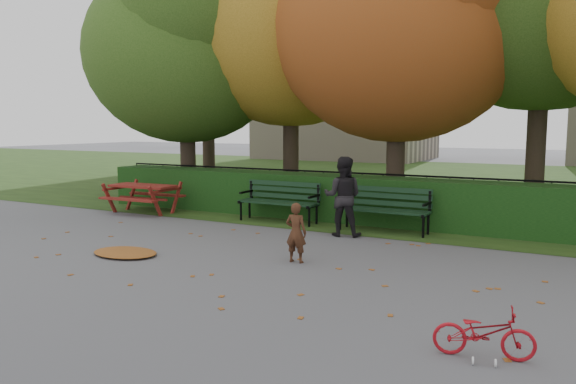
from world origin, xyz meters
The scene contains 17 objects.
ground centered at (0.00, 0.00, 0.00)m, with size 90.00×90.00×0.00m, color slate.
grass_strip centered at (0.00, 14.00, 0.01)m, with size 90.00×90.00×0.00m, color #203613.
building_left centered at (-9.00, 26.00, 7.50)m, with size 10.00×7.00×15.00m, color #BDAA93.
hedge centered at (0.00, 4.50, 0.50)m, with size 13.00×0.90×1.00m, color black.
iron_fence centered at (0.00, 5.30, 0.54)m, with size 14.00×0.04×1.02m.
tree_a centered at (-5.19, 5.58, 4.52)m, with size 5.88×5.60×7.48m.
tree_b centered at (-2.44, 6.75, 5.40)m, with size 6.72×6.40×8.79m.
tree_c centered at (0.83, 5.96, 4.82)m, with size 6.30×6.00×8.00m.
tree_f centered at (-7.13, 9.24, 5.69)m, with size 6.93×6.60×9.19m.
bench_left centered at (-1.30, 3.70, 0.52)m, with size 1.80×0.57×0.88m.
bench_right centered at (1.10, 3.70, 0.52)m, with size 1.80×0.57×0.88m.
picnic_table centered at (-4.83, 3.20, 0.53)m, with size 1.66×1.36×0.78m.
leaf_pile centered at (-2.00, -0.28, 0.04)m, with size 1.16×0.80×0.08m, color brown.
leaf_scatter centered at (0.00, 0.30, 0.01)m, with size 9.00×5.70×0.01m, color brown, non-canonical shape.
child centered at (0.71, 0.62, 0.47)m, with size 0.34×0.23×0.94m, color #442515.
adult centered at (0.52, 2.90, 0.77)m, with size 0.74×0.58×1.53m, color black.
bicycle centered at (3.89, -1.75, 0.24)m, with size 0.32×0.91×0.48m, color #A70F18.
Camera 1 is at (4.66, -6.96, 2.14)m, focal length 35.00 mm.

